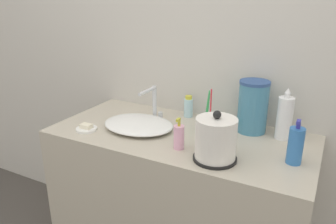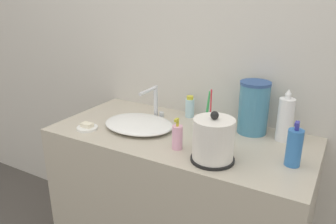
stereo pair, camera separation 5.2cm
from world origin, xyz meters
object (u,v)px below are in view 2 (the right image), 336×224
(lotion_bottle, at_px, (177,137))
(hand_cream_bottle, at_px, (285,119))
(water_pitcher, at_px, (254,108))
(toothbrush_cup, at_px, (207,124))
(shampoo_bottle, at_px, (190,107))
(electric_kettle, at_px, (213,141))
(faucet, at_px, (154,101))
(mouthwash_bottle, at_px, (294,147))

(lotion_bottle, height_order, hand_cream_bottle, hand_cream_bottle)
(lotion_bottle, bearing_deg, water_pitcher, 56.10)
(water_pitcher, bearing_deg, toothbrush_cup, -148.36)
(shampoo_bottle, bearing_deg, lotion_bottle, -71.51)
(lotion_bottle, height_order, shampoo_bottle, lotion_bottle)
(toothbrush_cup, relative_size, shampoo_bottle, 1.85)
(electric_kettle, bearing_deg, hand_cream_bottle, 59.19)
(faucet, height_order, lotion_bottle, faucet)
(shampoo_bottle, bearing_deg, toothbrush_cup, -42.61)
(water_pitcher, bearing_deg, mouthwash_bottle, -46.49)
(faucet, height_order, hand_cream_bottle, hand_cream_bottle)
(mouthwash_bottle, relative_size, water_pitcher, 0.73)
(toothbrush_cup, height_order, hand_cream_bottle, hand_cream_bottle)
(toothbrush_cup, xyz_separation_m, water_pitcher, (0.19, 0.11, 0.08))
(hand_cream_bottle, bearing_deg, toothbrush_cup, -164.25)
(toothbrush_cup, height_order, lotion_bottle, toothbrush_cup)
(electric_kettle, xyz_separation_m, lotion_bottle, (-0.17, 0.02, -0.03))
(shampoo_bottle, xyz_separation_m, water_pitcher, (0.36, -0.04, 0.07))
(mouthwash_bottle, height_order, water_pitcher, water_pitcher)
(faucet, xyz_separation_m, water_pitcher, (0.50, 0.09, 0.02))
(lotion_bottle, bearing_deg, hand_cream_bottle, 40.13)
(faucet, xyz_separation_m, hand_cream_bottle, (0.65, 0.07, -0.00))
(lotion_bottle, bearing_deg, electric_kettle, -7.97)
(toothbrush_cup, bearing_deg, faucet, 175.11)
(lotion_bottle, distance_m, mouthwash_bottle, 0.47)
(faucet, height_order, electric_kettle, electric_kettle)
(electric_kettle, relative_size, water_pitcher, 0.84)
(water_pitcher, bearing_deg, lotion_bottle, -123.90)
(faucet, xyz_separation_m, shampoo_bottle, (0.15, 0.13, -0.05))
(mouthwash_bottle, xyz_separation_m, water_pitcher, (-0.23, 0.24, 0.05))
(toothbrush_cup, xyz_separation_m, hand_cream_bottle, (0.34, 0.10, 0.06))
(electric_kettle, distance_m, lotion_bottle, 0.18)
(electric_kettle, xyz_separation_m, water_pitcher, (0.05, 0.36, 0.04))
(electric_kettle, distance_m, water_pitcher, 0.37)
(faucet, relative_size, electric_kettle, 0.86)
(toothbrush_cup, xyz_separation_m, lotion_bottle, (-0.04, -0.23, 0.01))
(electric_kettle, distance_m, hand_cream_bottle, 0.40)
(shampoo_bottle, xyz_separation_m, hand_cream_bottle, (0.51, -0.06, 0.05))
(electric_kettle, bearing_deg, water_pitcher, 81.60)
(shampoo_bottle, bearing_deg, electric_kettle, -53.34)
(hand_cream_bottle, bearing_deg, mouthwash_bottle, -70.35)
(electric_kettle, distance_m, mouthwash_bottle, 0.31)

